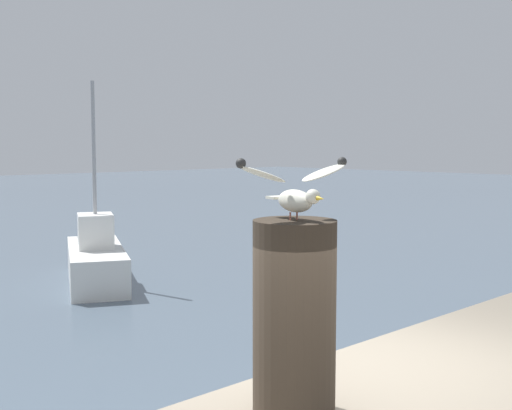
{
  "coord_description": "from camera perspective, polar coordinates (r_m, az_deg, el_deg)",
  "views": [
    {
      "loc": [
        -2.56,
        -2.44,
        2.94
      ],
      "look_at": [
        -0.47,
        -0.22,
        2.66
      ],
      "focal_mm": 46.12,
      "sensor_mm": 36.0,
      "label": 1
    }
  ],
  "objects": [
    {
      "name": "seagull",
      "position": [
        2.87,
        3.45,
        1.27
      ],
      "size": [
        0.57,
        0.39,
        0.27
      ],
      "color": "#C67460",
      "rests_on": "mooring_post"
    },
    {
      "name": "mooring_post",
      "position": [
        2.97,
        3.35,
        -9.81
      ],
      "size": [
        0.37,
        0.37,
        0.88
      ],
      "primitive_type": "cylinder",
      "color": "#382D23",
      "rests_on": "harbor_quay"
    },
    {
      "name": "boat_white",
      "position": [
        14.89,
        -13.8,
        -4.42
      ],
      "size": [
        2.91,
        4.42,
        4.33
      ],
      "color": "silver",
      "rests_on": "ground_plane"
    }
  ]
}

